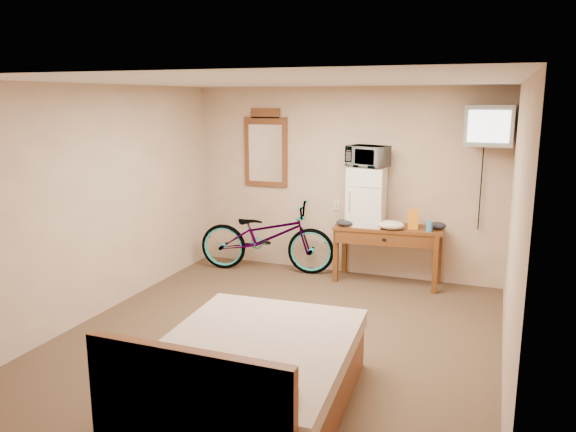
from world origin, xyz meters
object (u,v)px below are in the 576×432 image
Objects in this scene: mini_fridge at (367,196)px; microwave at (368,156)px; desk at (387,236)px; bicycle at (267,236)px; bed at (249,375)px; crt_television at (489,126)px; blue_cup at (429,226)px; wall_mirror at (266,149)px.

mini_fridge is 0.51m from microwave.
bicycle reaches higher than desk.
bicycle is 0.94× the size of bed.
crt_television reaches higher than bicycle.
blue_cup is 0.07× the size of bed.
bicycle is (-2.17, 0.03, -0.32)m from blue_cup.
crt_television is 2.95m from wall_mirror.
blue_cup reaches higher than desk.
crt_television is (1.42, -0.01, 0.41)m from microwave.
crt_television is (1.42, -0.01, 0.92)m from mini_fridge.
mini_fridge is 1.50m from bicycle.
microwave is 3.66m from bed.
mini_fridge is 0.37× the size of bed.
microwave is at bearing -9.20° from wall_mirror.
microwave is at bearing 172.58° from blue_cup.
mini_fridge is 1.61m from wall_mirror.
bed is at bearing -69.00° from wall_mirror.
microwave is at bearing 88.42° from bed.
blue_cup is (0.52, -0.08, 0.19)m from desk.
bed is at bearing -91.58° from mini_fridge.
blue_cup is at bearing -100.23° from bicycle.
microwave is (0.00, 0.00, 0.51)m from mini_fridge.
wall_mirror reaches higher than bicycle.
bed is at bearing -168.80° from bicycle.
mini_fridge reaches higher than bicycle.
blue_cup is at bearing -8.26° from desk.
microwave is at bearing 174.08° from desk.
crt_television is at bearing -0.39° from mini_fridge.
bed is (-0.39, -3.38, -0.33)m from desk.
microwave reaches higher than mini_fridge.
blue_cup is 0.12× the size of wall_mirror.
crt_television is at bearing 66.04° from bed.
desk is 1.66m from bicycle.
crt_television is 0.56× the size of wall_mirror.
blue_cup is 2.20m from bicycle.
blue_cup is 3.47m from bed.
desk is 0.57m from mini_fridge.
desk is 1.88× the size of mini_fridge.
microwave is 0.26× the size of bicycle.
mini_fridge is (-0.29, 0.03, 0.49)m from desk.
desk is at bearing 13.47° from microwave.
microwave reaches higher than bicycle.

